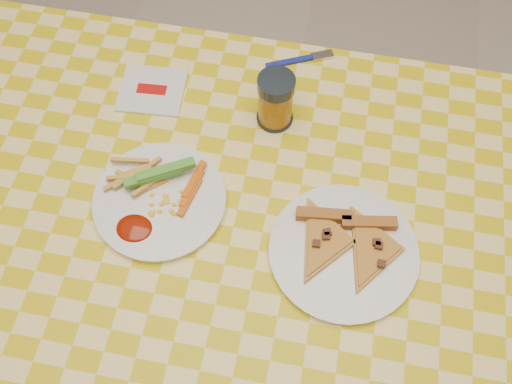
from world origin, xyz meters
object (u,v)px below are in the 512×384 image
at_px(plate_left, 160,201).
at_px(plate_right, 343,252).
at_px(table, 235,244).
at_px(drink_glass, 276,100).

xyz_separation_m(plate_left, plate_right, (0.33, -0.04, 0.00)).
relative_size(table, plate_right, 5.18).
height_order(plate_left, plate_right, same).
bearing_deg(table, plate_left, 170.53).
relative_size(plate_left, plate_right, 0.93).
xyz_separation_m(table, plate_left, (-0.14, 0.02, 0.08)).
bearing_deg(table, drink_glass, 82.89).
bearing_deg(table, plate_right, -3.89).
bearing_deg(plate_right, plate_left, 173.77).
bearing_deg(drink_glass, plate_right, -57.52).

